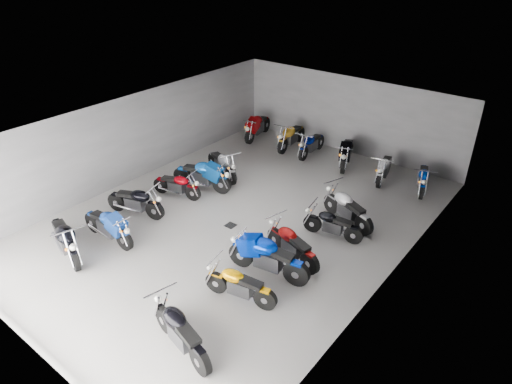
{
  "coord_description": "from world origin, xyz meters",
  "views": [
    {
      "loc": [
        8.19,
        -9.55,
        8.0
      ],
      "look_at": [
        0.39,
        0.32,
        1.0
      ],
      "focal_mm": 32.0,
      "sensor_mm": 36.0,
      "label": 1
    }
  ],
  "objects_px": {
    "motorcycle_left_f": "(222,164)",
    "motorcycle_right_b": "(239,285)",
    "motorcycle_left_b": "(108,226)",
    "motorcycle_right_c": "(267,257)",
    "motorcycle_left_a": "(65,239)",
    "motorcycle_right_d": "(292,245)",
    "motorcycle_back_b": "(291,136)",
    "motorcycle_right_a": "(180,332)",
    "motorcycle_right_e": "(332,224)",
    "motorcycle_back_e": "(384,168)",
    "motorcycle_left_e": "(202,175)",
    "motorcycle_left_d": "(177,185)",
    "motorcycle_left_c": "(136,201)",
    "motorcycle_back_a": "(257,126)",
    "motorcycle_back_f": "(423,178)",
    "motorcycle_back_c": "(311,144)",
    "motorcycle_back_d": "(346,152)",
    "drain_grate": "(231,225)",
    "motorcycle_right_f": "(347,208)"
  },
  "relations": [
    {
      "from": "motorcycle_left_f",
      "to": "motorcycle_right_b",
      "type": "distance_m",
      "value": 6.88
    },
    {
      "from": "motorcycle_left_b",
      "to": "motorcycle_right_c",
      "type": "xyz_separation_m",
      "value": [
        4.67,
        1.67,
        0.05
      ]
    },
    {
      "from": "motorcycle_left_a",
      "to": "motorcycle_left_b",
      "type": "bearing_deg",
      "value": -178.38
    },
    {
      "from": "motorcycle_right_d",
      "to": "motorcycle_back_b",
      "type": "relative_size",
      "value": 0.91
    },
    {
      "from": "motorcycle_left_a",
      "to": "motorcycle_right_a",
      "type": "distance_m",
      "value": 5.1
    },
    {
      "from": "motorcycle_left_f",
      "to": "motorcycle_left_a",
      "type": "bearing_deg",
      "value": 20.62
    },
    {
      "from": "motorcycle_right_e",
      "to": "motorcycle_back_b",
      "type": "bearing_deg",
      "value": 34.95
    },
    {
      "from": "motorcycle_left_b",
      "to": "motorcycle_back_e",
      "type": "distance_m",
      "value": 10.04
    },
    {
      "from": "motorcycle_left_e",
      "to": "motorcycle_back_b",
      "type": "bearing_deg",
      "value": 161.24
    },
    {
      "from": "motorcycle_left_a",
      "to": "motorcycle_back_e",
      "type": "xyz_separation_m",
      "value": [
        5.09,
        10.04,
        -0.07
      ]
    },
    {
      "from": "motorcycle_left_f",
      "to": "motorcycle_right_a",
      "type": "xyz_separation_m",
      "value": [
        4.93,
        -6.83,
        -0.0
      ]
    },
    {
      "from": "motorcycle_left_d",
      "to": "motorcycle_right_a",
      "type": "xyz_separation_m",
      "value": [
        5.14,
        -4.7,
        0.07
      ]
    },
    {
      "from": "motorcycle_left_e",
      "to": "motorcycle_left_c",
      "type": "bearing_deg",
      "value": -24.51
    },
    {
      "from": "motorcycle_right_b",
      "to": "motorcycle_right_d",
      "type": "distance_m",
      "value": 2.19
    },
    {
      "from": "motorcycle_back_a",
      "to": "motorcycle_back_f",
      "type": "distance_m",
      "value": 7.75
    },
    {
      "from": "motorcycle_right_e",
      "to": "motorcycle_right_b",
      "type": "bearing_deg",
      "value": 164.01
    },
    {
      "from": "motorcycle_left_b",
      "to": "motorcycle_back_c",
      "type": "bearing_deg",
      "value": 171.37
    },
    {
      "from": "motorcycle_left_a",
      "to": "motorcycle_right_d",
      "type": "distance_m",
      "value": 6.41
    },
    {
      "from": "motorcycle_back_d",
      "to": "motorcycle_left_e",
      "type": "bearing_deg",
      "value": 37.23
    },
    {
      "from": "motorcycle_back_d",
      "to": "motorcycle_back_e",
      "type": "distance_m",
      "value": 1.77
    },
    {
      "from": "motorcycle_back_e",
      "to": "motorcycle_back_f",
      "type": "height_order",
      "value": "motorcycle_back_e"
    },
    {
      "from": "motorcycle_back_c",
      "to": "motorcycle_back_e",
      "type": "height_order",
      "value": "motorcycle_back_e"
    },
    {
      "from": "motorcycle_right_e",
      "to": "motorcycle_back_f",
      "type": "distance_m",
      "value": 4.75
    },
    {
      "from": "motorcycle_left_f",
      "to": "motorcycle_back_f",
      "type": "distance_m",
      "value": 7.37
    },
    {
      "from": "motorcycle_back_a",
      "to": "motorcycle_right_c",
      "type": "bearing_deg",
      "value": 117.67
    },
    {
      "from": "motorcycle_right_e",
      "to": "motorcycle_back_a",
      "type": "distance_m",
      "value": 8.27
    },
    {
      "from": "motorcycle_left_a",
      "to": "motorcycle_left_f",
      "type": "xyz_separation_m",
      "value": [
        0.15,
        6.46,
        -0.04
      ]
    },
    {
      "from": "motorcycle_right_b",
      "to": "motorcycle_back_b",
      "type": "relative_size",
      "value": 0.87
    },
    {
      "from": "motorcycle_left_e",
      "to": "motorcycle_left_a",
      "type": "bearing_deg",
      "value": -17.47
    },
    {
      "from": "motorcycle_right_d",
      "to": "motorcycle_back_c",
      "type": "bearing_deg",
      "value": 42.48
    },
    {
      "from": "motorcycle_left_c",
      "to": "motorcycle_back_b",
      "type": "bearing_deg",
      "value": 157.76
    },
    {
      "from": "motorcycle_left_a",
      "to": "motorcycle_left_c",
      "type": "height_order",
      "value": "motorcycle_left_a"
    },
    {
      "from": "motorcycle_right_b",
      "to": "motorcycle_right_d",
      "type": "xyz_separation_m",
      "value": [
        0.08,
        2.19,
        0.03
      ]
    },
    {
      "from": "motorcycle_back_c",
      "to": "drain_grate",
      "type": "bearing_deg",
      "value": 94.11
    },
    {
      "from": "motorcycle_right_f",
      "to": "motorcycle_back_e",
      "type": "distance_m",
      "value": 3.54
    },
    {
      "from": "motorcycle_left_e",
      "to": "motorcycle_back_f",
      "type": "distance_m",
      "value": 7.93
    },
    {
      "from": "motorcycle_right_a",
      "to": "motorcycle_back_f",
      "type": "bearing_deg",
      "value": 4.87
    },
    {
      "from": "motorcycle_back_c",
      "to": "motorcycle_right_c",
      "type": "bearing_deg",
      "value": 109.59
    },
    {
      "from": "motorcycle_right_e",
      "to": "motorcycle_back_c",
      "type": "relative_size",
      "value": 0.92
    },
    {
      "from": "motorcycle_right_e",
      "to": "motorcycle_left_a",
      "type": "bearing_deg",
      "value": 125.21
    },
    {
      "from": "motorcycle_left_c",
      "to": "motorcycle_left_e",
      "type": "relative_size",
      "value": 0.91
    },
    {
      "from": "motorcycle_back_f",
      "to": "motorcycle_left_f",
      "type": "bearing_deg",
      "value": 10.87
    },
    {
      "from": "drain_grate",
      "to": "motorcycle_back_e",
      "type": "bearing_deg",
      "value": 67.68
    },
    {
      "from": "motorcycle_back_c",
      "to": "motorcycle_back_d",
      "type": "height_order",
      "value": "motorcycle_back_d"
    },
    {
      "from": "motorcycle_right_c",
      "to": "motorcycle_back_e",
      "type": "distance_m",
      "value": 7.17
    },
    {
      "from": "motorcycle_left_f",
      "to": "motorcycle_back_e",
      "type": "xyz_separation_m",
      "value": [
        4.94,
        3.58,
        -0.03
      ]
    },
    {
      "from": "motorcycle_left_f",
      "to": "motorcycle_right_b",
      "type": "xyz_separation_m",
      "value": [
        4.92,
        -4.82,
        -0.05
      ]
    },
    {
      "from": "motorcycle_left_a",
      "to": "motorcycle_left_b",
      "type": "xyz_separation_m",
      "value": [
        0.33,
        1.2,
        -0.04
      ]
    },
    {
      "from": "motorcycle_right_a",
      "to": "motorcycle_right_f",
      "type": "xyz_separation_m",
      "value": [
        0.35,
        6.88,
        -0.0
      ]
    },
    {
      "from": "motorcycle_left_f",
      "to": "motorcycle_back_f",
      "type": "bearing_deg",
      "value": 141.97
    }
  ]
}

